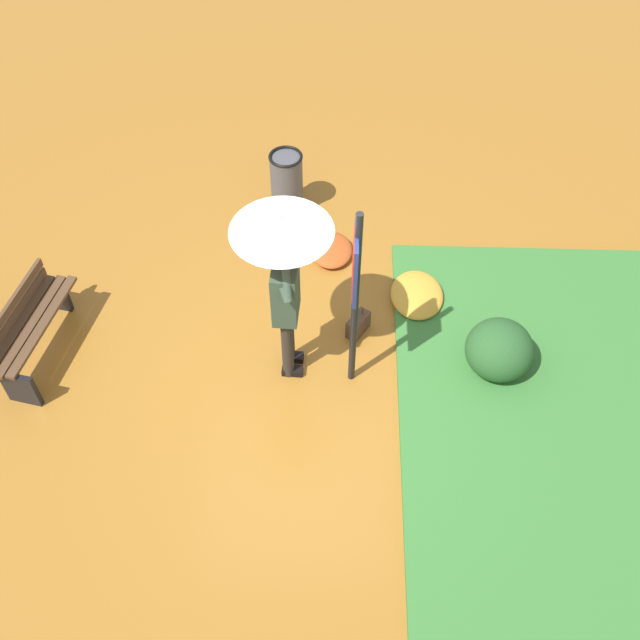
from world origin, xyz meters
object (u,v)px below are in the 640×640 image
(info_sign_post, at_px, (355,284))
(trash_bin, at_px, (287,182))
(park_bench, at_px, (29,328))
(person_with_umbrella, at_px, (283,258))
(handbag, at_px, (358,324))

(info_sign_post, height_order, trash_bin, info_sign_post)
(park_bench, bearing_deg, trash_bin, -46.62)
(info_sign_post, relative_size, trash_bin, 2.76)
(person_with_umbrella, bearing_deg, park_bench, 89.47)
(park_bench, distance_m, trash_bin, 3.51)
(person_with_umbrella, relative_size, park_bench, 1.44)
(handbag, distance_m, trash_bin, 2.22)
(info_sign_post, bearing_deg, trash_bin, 17.27)
(handbag, bearing_deg, info_sign_post, 172.79)
(info_sign_post, distance_m, park_bench, 3.53)
(info_sign_post, distance_m, handbag, 1.46)
(info_sign_post, bearing_deg, park_bench, 86.18)
(trash_bin, bearing_deg, handbag, -156.00)
(person_with_umbrella, relative_size, info_sign_post, 0.89)
(trash_bin, bearing_deg, person_with_umbrella, -176.34)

